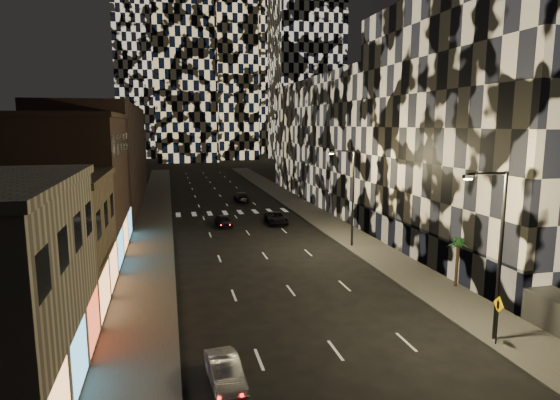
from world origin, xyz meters
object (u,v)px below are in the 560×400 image
streetlight_far (351,191)px  car_dark_oncoming (241,197)px  car_dark_midlane (223,221)px  car_silver_parked (225,372)px  car_dark_rightlane (276,218)px  ped_sign (498,312)px  streetlight_near (497,244)px  palm_tree (458,246)px

streetlight_far → car_dark_oncoming: 29.53m
streetlight_far → car_dark_midlane: (-10.51, 11.70, -4.70)m
car_silver_parked → car_dark_oncoming: 50.17m
car_silver_parked → car_dark_midlane: (3.74, 32.60, 0.03)m
car_dark_rightlane → ped_sign: (4.30, -32.30, 1.21)m
streetlight_near → ped_sign: bearing=-96.1°
palm_tree → car_dark_midlane: bearing=119.7°
car_dark_midlane → palm_tree: size_ratio=1.10×
car_silver_parked → ped_sign: size_ratio=1.47×
streetlight_near → car_dark_oncoming: size_ratio=1.88×
car_dark_midlane → streetlight_near: bearing=-77.8°
car_silver_parked → car_dark_midlane: size_ratio=0.99×
streetlight_far → palm_tree: 12.85m
streetlight_near → car_dark_rightlane: size_ratio=1.85×
car_silver_parked → ped_sign: ped_sign is taller
car_dark_midlane → car_dark_oncoming: 17.50m
car_silver_parked → car_dark_midlane: 32.81m
streetlight_near → car_dark_oncoming: streetlight_near is taller
car_silver_parked → car_dark_oncoming: bearing=75.8°
car_silver_parked → palm_tree: (17.40, 8.65, 2.42)m
streetlight_far → car_silver_parked: 25.73m
streetlight_near → car_dark_rightlane: bearing=97.8°
car_silver_parked → car_dark_rightlane: (9.90, 32.66, 0.05)m
car_dark_rightlane → car_dark_midlane: bearing=-176.2°
car_silver_parked → palm_tree: palm_tree is taller
palm_tree → ped_sign: bearing=-111.1°
streetlight_far → car_dark_midlane: bearing=131.9°
streetlight_far → streetlight_near: bearing=-90.0°
streetlight_near → car_dark_midlane: (-10.51, 31.70, -4.70)m
streetlight_near → car_dark_oncoming: 49.14m
car_dark_oncoming → car_silver_parked: bearing=81.8°
streetlight_near → palm_tree: bearing=67.9°
ped_sign → streetlight_far: bearing=96.7°
car_dark_rightlane → car_dark_oncoming: bearing=98.2°
car_silver_parked → ped_sign: 14.26m
palm_tree → streetlight_near: bearing=-112.1°
car_dark_oncoming → car_dark_rightlane: (1.49, -16.80, -0.02)m
car_silver_parked → car_dark_oncoming: size_ratio=0.79×
car_silver_parked → car_dark_oncoming: (8.41, 49.46, 0.07)m
car_dark_oncoming → ped_sign: bearing=98.1°
car_dark_rightlane → ped_sign: size_ratio=1.89×
car_dark_midlane → car_dark_rightlane: car_dark_rightlane is taller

